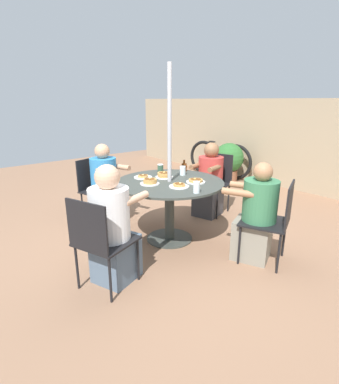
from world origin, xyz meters
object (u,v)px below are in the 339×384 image
object	(u,v)px
patio_chair_north	(215,179)
patio_chair_east	(97,186)
drinking_glass_b	(197,187)
bicycle	(219,159)
pancake_plate_d	(179,186)
diner_west	(256,217)
potted_shrub	(229,160)
patio_chair_south	(99,238)
pancake_plate_a	(143,177)
coffee_cup	(160,168)
diner_south	(113,230)
syrup_bottle	(184,167)
pancake_plate_c	(196,181)
pancake_plate_e	(150,182)
drinking_glass_a	(183,171)
diner_north	(209,183)
pancake_plate_b	(165,175)
patio_table	(170,193)
patio_chair_west	(274,217)
diner_east	(106,188)

from	to	relation	value
patio_chair_north	patio_chair_east	size ratio (longest dim) A/B	1.00
drinking_glass_b	bicycle	world-z (taller)	drinking_glass_b
patio_chair_north	pancake_plate_d	world-z (taller)	patio_chair_north
diner_west	potted_shrub	xyz separation A→B (m)	(-2.29, 2.38, -0.03)
patio_chair_south	pancake_plate_a	bearing A→B (deg)	107.20
coffee_cup	patio_chair_east	bearing A→B (deg)	-141.60
patio_chair_south	drinking_glass_b	distance (m)	1.13
diner_south	drinking_glass_b	size ratio (longest dim) A/B	9.43
patio_chair_north	syrup_bottle	distance (m)	0.75
patio_chair_east	potted_shrub	distance (m)	3.16
pancake_plate_a	pancake_plate_c	xyz separation A→B (m)	(0.59, 0.35, 0.00)
pancake_plate_e	coffee_cup	bearing A→B (deg)	129.57
drinking_glass_a	patio_chair_north	bearing A→B (deg)	102.29
patio_chair_north	pancake_plate_a	xyz separation A→B (m)	(-0.03, -1.34, 0.25)
diner_north	pancake_plate_b	bearing A→B (deg)	80.53
patio_table	coffee_cup	distance (m)	0.52
diner_north	diner_west	distance (m)	1.39
pancake_plate_a	syrup_bottle	bearing A→B (deg)	84.14
patio_chair_west	pancake_plate_c	xyz separation A→B (m)	(-0.90, -0.26, 0.26)
diner_north	diner_west	bearing A→B (deg)	138.62
patio_chair_west	drinking_glass_b	world-z (taller)	patio_chair_west
diner_east	bicycle	world-z (taller)	diner_east
patio_chair_east	pancake_plate_d	xyz separation A→B (m)	(1.43, 0.31, 0.26)
diner_east	pancake_plate_d	size ratio (longest dim) A/B	4.98
diner_west	pancake_plate_b	world-z (taller)	diner_west
patio_table	diner_south	bearing A→B (deg)	-70.78
patio_chair_east	patio_chair_north	bearing A→B (deg)	133.48
diner_west	potted_shrub	world-z (taller)	diner_west
patio_table	patio_chair_west	distance (m)	1.24
patio_chair_east	drinking_glass_a	size ratio (longest dim) A/B	7.76
diner_east	patio_table	bearing A→B (deg)	90.00
coffee_cup	bicycle	distance (m)	3.12
patio_chair_south	diner_south	distance (m)	0.18
drinking_glass_a	bicycle	world-z (taller)	drinking_glass_a
patio_chair_north	potted_shrub	distance (m)	1.87
diner_south	potted_shrub	bearing A→B (deg)	94.67
diner_north	coffee_cup	xyz separation A→B (m)	(-0.16, -0.81, 0.32)
patio_chair_north	patio_chair_west	distance (m)	1.63
diner_north	patio_chair_west	xyz separation A→B (m)	(1.41, -0.55, 0.02)
drinking_glass_a	patio_chair_west	bearing A→B (deg)	5.87
coffee_cup	drinking_glass_a	size ratio (longest dim) A/B	0.96
pancake_plate_e	potted_shrub	bearing A→B (deg)	112.74
patio_table	pancake_plate_b	bearing A→B (deg)	158.73
drinking_glass_b	potted_shrub	distance (m)	3.43
diner_west	drinking_glass_b	distance (m)	0.73
pancake_plate_e	drinking_glass_a	size ratio (longest dim) A/B	1.96
patio_chair_south	diner_south	xyz separation A→B (m)	(-0.06, 0.17, 0.01)
diner_north	patio_chair_west	distance (m)	1.52
coffee_cup	potted_shrub	xyz separation A→B (m)	(-0.89, 2.57, -0.35)
pancake_plate_a	patio_chair_west	bearing A→B (deg)	22.36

